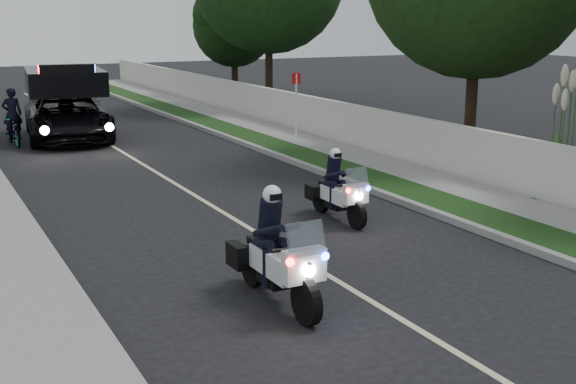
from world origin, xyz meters
The scene contains 17 objects.
ground centered at (0.00, 0.00, 0.00)m, with size 120.00×120.00×0.00m, color black.
curb_right centered at (4.10, 10.00, 0.07)m, with size 0.20×60.00×0.15m, color gray.
grass_verge centered at (4.80, 10.00, 0.08)m, with size 1.20×60.00×0.16m, color #193814.
sidewalk_right centered at (6.10, 10.00, 0.08)m, with size 1.40×60.00×0.16m, color gray.
property_wall centered at (7.10, 10.00, 0.75)m, with size 0.22×60.00×1.50m, color beige.
curb_left centered at (-4.10, 10.00, 0.07)m, with size 0.20×60.00×0.15m, color gray.
lane_marking centered at (0.00, 10.00, 0.00)m, with size 0.12×50.00×0.01m, color #BFB78C.
police_moto_left centered at (-1.35, -0.50, 0.00)m, with size 0.77×2.21×1.87m, color silver, non-canonical shape.
police_moto_right centered at (2.00, 3.21, 0.00)m, with size 0.66×1.87×1.59m, color silver, non-canonical shape.
police_suv centered at (-1.02, 17.10, 0.00)m, with size 2.82×6.10×2.96m, color black.
bicycle centered at (-2.97, 16.68, 0.00)m, with size 0.66×1.90×1.00m, color black.
cyclist centered at (-2.97, 16.68, 0.00)m, with size 0.64×0.43×1.79m, color black.
sign_post centered at (6.00, 12.66, 0.00)m, with size 0.40×0.40×2.53m, color #B7180D, non-canonical shape.
pampas_far centered at (7.60, 2.33, 0.00)m, with size 1.32×1.32×3.78m, color beige, non-canonical shape.
tree_right_b centered at (9.41, 7.49, 0.00)m, with size 6.89×6.89×11.49m, color #214316, non-canonical shape.
tree_right_d centered at (9.47, 21.94, 0.00)m, with size 7.21×7.21×12.01m, color #1D4416, non-canonical shape.
tree_right_e centered at (10.17, 27.73, 0.00)m, with size 4.50×4.50×7.50m, color #153410, non-canonical shape.
Camera 1 is at (-6.19, -10.20, 4.39)m, focal length 46.00 mm.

